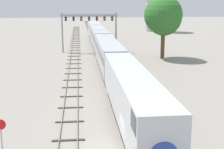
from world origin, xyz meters
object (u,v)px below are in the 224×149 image
(passenger_train, at_px, (103,45))
(trackside_tree_left, at_px, (164,18))
(stop_sign, at_px, (1,133))
(trackside_tree_mid, at_px, (163,15))
(signal_gantry, at_px, (89,23))

(passenger_train, relative_size, trackside_tree_left, 8.29)
(stop_sign, relative_size, trackside_tree_left, 0.26)
(passenger_train, bearing_deg, trackside_tree_left, -4.13)
(stop_sign, distance_m, trackside_tree_left, 44.87)
(passenger_train, height_order, trackside_tree_mid, trackside_tree_mid)
(trackside_tree_left, bearing_deg, trackside_tree_mid, -115.81)
(signal_gantry, distance_m, stop_sign, 48.59)
(passenger_train, distance_m, trackside_tree_left, 12.73)
(signal_gantry, bearing_deg, trackside_tree_left, -32.62)
(passenger_train, bearing_deg, signal_gantry, 105.60)
(trackside_tree_mid, bearing_deg, signal_gantry, 143.97)
(trackside_tree_left, bearing_deg, passenger_train, 175.87)
(signal_gantry, relative_size, trackside_tree_left, 1.10)
(passenger_train, distance_m, trackside_tree_mid, 12.69)
(stop_sign, xyz_separation_m, trackside_tree_left, (21.66, 38.87, 5.77))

